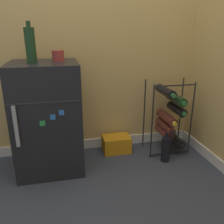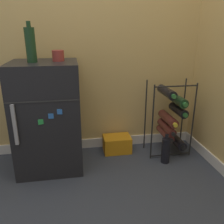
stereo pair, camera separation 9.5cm
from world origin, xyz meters
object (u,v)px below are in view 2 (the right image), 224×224
soda_box (117,144)px  loose_bottle_floor (166,150)px  wine_rack (172,118)px  fridge_top_cup (58,56)px  fridge_top_bottle (31,45)px  mini_fridge (48,117)px

soda_box → loose_bottle_floor: size_ratio=0.96×
wine_rack → fridge_top_cup: 1.11m
loose_bottle_floor → fridge_top_bottle: bearing=174.2°
fridge_top_cup → loose_bottle_floor: 1.16m
fridge_top_cup → mini_fridge: bearing=-167.8°
soda_box → fridge_top_bottle: 1.13m
soda_box → fridge_top_bottle: fridge_top_bottle is taller
mini_fridge → soda_box: 0.70m
wine_rack → loose_bottle_floor: (-0.11, -0.18, -0.22)m
wine_rack → fridge_top_cup: (-0.96, -0.03, 0.56)m
wine_rack → fridge_top_bottle: fridge_top_bottle is taller
fridge_top_bottle → loose_bottle_floor: 1.35m
wine_rack → fridge_top_bottle: size_ratio=2.39×
soda_box → fridge_top_cup: bearing=-166.8°
mini_fridge → fridge_top_bottle: (-0.07, -0.02, 0.55)m
wine_rack → fridge_top_bottle: 1.31m
fridge_top_cup → fridge_top_bottle: fridge_top_bottle is taller
fridge_top_bottle → mini_fridge: bearing=18.9°
mini_fridge → fridge_top_cup: 0.48m
mini_fridge → fridge_top_cup: (0.11, 0.02, 0.47)m
wine_rack → soda_box: 0.56m
fridge_top_cup → fridge_top_bottle: 0.21m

